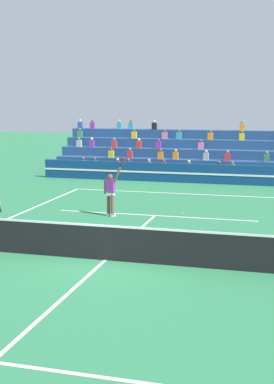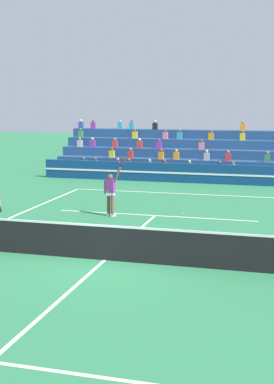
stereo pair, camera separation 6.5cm
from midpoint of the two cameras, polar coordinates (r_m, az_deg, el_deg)
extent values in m
plane|color=#2D7A4C|center=(15.80, -3.35, -7.27)|extent=(120.00, 120.00, 0.00)
cube|color=white|center=(27.06, 4.66, -0.16)|extent=(11.00, 0.10, 0.01)
cube|color=white|center=(21.80, 2.01, -2.52)|extent=(8.25, 0.10, 0.01)
cube|color=white|center=(15.80, -3.35, -7.26)|extent=(0.10, 12.85, 0.01)
cube|color=black|center=(15.67, -3.37, -5.52)|extent=(11.90, 0.02, 1.00)
cube|color=white|center=(15.54, -3.39, -3.63)|extent=(11.90, 0.04, 0.06)
cube|color=navy|center=(30.60, 5.95, 1.99)|extent=(18.00, 0.24, 1.10)
cube|color=white|center=(30.48, 5.91, 1.96)|extent=(18.00, 0.02, 0.10)
cube|color=navy|center=(31.89, 6.31, 1.79)|extent=(18.12, 0.95, 0.55)
cube|color=#338C4C|center=(32.53, -0.80, 2.88)|extent=(0.32, 0.22, 0.44)
sphere|color=brown|center=(32.49, -0.80, 3.44)|extent=(0.18, 0.18, 0.18)
cube|color=black|center=(31.47, 8.85, 2.54)|extent=(0.32, 0.22, 0.44)
sphere|color=brown|center=(31.44, 8.87, 3.12)|extent=(0.18, 0.18, 0.18)
cube|color=#338C4C|center=(31.71, 5.67, 2.66)|extent=(0.32, 0.22, 0.44)
sphere|color=beige|center=(31.68, 5.68, 3.24)|extent=(0.18, 0.18, 0.18)
cube|color=teal|center=(33.45, -5.65, 3.02)|extent=(0.32, 0.22, 0.44)
sphere|color=brown|center=(33.41, -5.65, 3.57)|extent=(0.18, 0.18, 0.18)
cube|color=red|center=(31.99, 3.00, 2.76)|extent=(0.32, 0.22, 0.44)
sphere|color=brown|center=(31.96, 3.00, 3.33)|extent=(0.18, 0.18, 0.18)
cube|color=black|center=(32.72, -1.96, 2.92)|extent=(0.32, 0.22, 0.44)
sphere|color=beige|center=(32.69, -1.96, 3.48)|extent=(0.18, 0.18, 0.18)
cube|color=pink|center=(32.20, 1.41, 2.81)|extent=(0.32, 0.22, 0.44)
sphere|color=tan|center=(32.16, 1.41, 3.38)|extent=(0.18, 0.18, 0.18)
cube|color=silver|center=(31.40, 10.25, 2.49)|extent=(0.32, 0.22, 0.44)
sphere|color=brown|center=(31.36, 10.27, 3.07)|extent=(0.18, 0.18, 0.18)
cube|color=teal|center=(33.19, -4.41, 2.99)|extent=(0.32, 0.22, 0.44)
sphere|color=brown|center=(33.15, -4.42, 3.54)|extent=(0.18, 0.18, 0.18)
cube|color=navy|center=(32.79, 6.58, 2.49)|extent=(18.12, 0.95, 1.10)
cube|color=orange|center=(32.95, 2.65, 3.92)|extent=(0.32, 0.22, 0.44)
sphere|color=brown|center=(32.92, 2.65, 4.48)|extent=(0.18, 0.18, 0.18)
cube|color=yellow|center=(33.78, -2.65, 4.06)|extent=(0.32, 0.22, 0.44)
sphere|color=brown|center=(33.75, -2.65, 4.60)|extent=(0.18, 0.18, 0.18)
cube|color=red|center=(33.42, -0.64, 4.01)|extent=(0.32, 0.22, 0.44)
sphere|color=#9E7051|center=(33.39, -0.64, 4.56)|extent=(0.18, 0.18, 0.18)
cube|color=#B2B2B7|center=(32.46, 7.50, 3.76)|extent=(0.32, 0.22, 0.44)
sphere|color=beige|center=(32.43, 7.51, 4.33)|extent=(0.18, 0.18, 0.18)
cube|color=#338C4C|center=(32.18, 13.79, 3.52)|extent=(0.32, 0.22, 0.44)
sphere|color=#9E7051|center=(32.15, 13.81, 4.09)|extent=(0.18, 0.18, 0.18)
cube|color=red|center=(32.31, 9.74, 3.68)|extent=(0.32, 0.22, 0.44)
sphere|color=#9E7051|center=(32.28, 9.76, 4.25)|extent=(0.18, 0.18, 0.18)
cube|color=orange|center=(32.75, 4.27, 3.87)|extent=(0.32, 0.22, 0.44)
sphere|color=tan|center=(32.72, 4.28, 4.43)|extent=(0.18, 0.18, 0.18)
cube|color=navy|center=(33.69, 6.83, 3.14)|extent=(18.12, 0.95, 1.65)
cube|color=pink|center=(33.41, 6.95, 4.89)|extent=(0.32, 0.22, 0.44)
sphere|color=brown|center=(33.38, 6.96, 5.44)|extent=(0.18, 0.18, 0.18)
cube|color=red|center=(34.66, -2.31, 5.12)|extent=(0.32, 0.22, 0.44)
sphere|color=#9E7051|center=(34.63, -2.32, 5.65)|extent=(0.18, 0.18, 0.18)
cube|color=purple|center=(33.90, 2.41, 5.02)|extent=(0.32, 0.22, 0.44)
sphere|color=brown|center=(33.87, 2.42, 5.56)|extent=(0.18, 0.18, 0.18)
cube|color=#B2B2B7|center=(35.46, -6.07, 5.18)|extent=(0.32, 0.22, 0.44)
sphere|color=#9E7051|center=(35.43, -6.08, 5.69)|extent=(0.18, 0.18, 0.18)
cube|color=red|center=(34.20, 0.33, 5.07)|extent=(0.32, 0.22, 0.44)
sphere|color=beige|center=(34.17, 0.33, 5.60)|extent=(0.18, 0.18, 0.18)
cube|color=purple|center=(35.15, -4.71, 5.16)|extent=(0.32, 0.22, 0.44)
sphere|color=beige|center=(35.12, -4.72, 5.68)|extent=(0.18, 0.18, 0.18)
cube|color=navy|center=(34.59, 7.08, 3.77)|extent=(18.12, 0.95, 2.20)
cube|color=orange|center=(34.24, 7.96, 5.90)|extent=(0.32, 0.22, 0.44)
sphere|color=brown|center=(34.23, 7.97, 6.44)|extent=(0.18, 0.18, 0.18)
cube|color=#338C4C|center=(36.41, -5.99, 6.16)|extent=(0.32, 0.22, 0.44)
sphere|color=brown|center=(36.40, -6.00, 6.66)|extent=(0.18, 0.18, 0.18)
cube|color=yellow|center=(34.05, 11.25, 5.79)|extent=(0.32, 0.22, 0.44)
sphere|color=brown|center=(34.03, 11.26, 6.33)|extent=(0.18, 0.18, 0.18)
cube|color=yellow|center=(35.22, -0.18, 6.10)|extent=(0.32, 0.22, 0.44)
sphere|color=brown|center=(35.21, -0.18, 6.62)|extent=(0.18, 0.18, 0.18)
cube|color=pink|center=(34.74, 3.09, 6.03)|extent=(0.32, 0.22, 0.44)
sphere|color=brown|center=(34.72, 3.10, 6.56)|extent=(0.18, 0.18, 0.18)
cube|color=teal|center=(34.56, 4.61, 6.00)|extent=(0.32, 0.22, 0.44)
sphere|color=brown|center=(34.54, 4.62, 6.53)|extent=(0.18, 0.18, 0.18)
cube|color=navy|center=(35.50, 7.30, 4.36)|extent=(18.12, 0.95, 2.75)
cube|color=purple|center=(37.07, -4.64, 7.09)|extent=(0.32, 0.22, 0.44)
sphere|color=brown|center=(37.06, -4.64, 7.59)|extent=(0.18, 0.18, 0.18)
cube|color=#2D4CA5|center=(37.39, -5.94, 7.09)|extent=(0.32, 0.22, 0.44)
sphere|color=beige|center=(37.37, -5.95, 7.58)|extent=(0.18, 0.18, 0.18)
cube|color=teal|center=(36.24, -0.51, 7.07)|extent=(0.32, 0.22, 0.44)
sphere|color=brown|center=(36.22, -0.51, 7.57)|extent=(0.18, 0.18, 0.18)
cube|color=orange|center=(34.97, 11.27, 6.79)|extent=(0.32, 0.22, 0.44)
sphere|color=#9E7051|center=(34.96, 11.29, 7.31)|extent=(0.18, 0.18, 0.18)
cube|color=black|center=(35.84, 1.99, 7.03)|extent=(0.32, 0.22, 0.44)
sphere|color=beige|center=(35.82, 1.99, 7.54)|extent=(0.18, 0.18, 0.18)
cube|color=teal|center=(36.47, -1.77, 7.08)|extent=(0.32, 0.22, 0.44)
sphere|color=tan|center=(36.46, -1.77, 7.58)|extent=(0.18, 0.18, 0.18)
cylinder|color=brown|center=(21.71, -2.96, -1.37)|extent=(0.14, 0.14, 0.90)
cylinder|color=brown|center=(21.54, -2.54, -1.46)|extent=(0.14, 0.14, 0.90)
cube|color=white|center=(21.56, -2.76, -0.13)|extent=(0.35, 0.25, 0.20)
cube|color=purple|center=(21.51, -2.77, 0.66)|extent=(0.39, 0.26, 0.56)
sphere|color=brown|center=(21.46, -2.77, 1.61)|extent=(0.22, 0.22, 0.22)
cube|color=white|center=(21.83, -2.90, -2.40)|extent=(0.16, 0.28, 0.09)
cube|color=white|center=(21.66, -2.48, -2.49)|extent=(0.16, 0.28, 0.09)
cylinder|color=brown|center=(21.64, -3.32, 0.55)|extent=(0.09, 0.09, 0.56)
cylinder|color=brown|center=(21.29, -2.00, 1.93)|extent=(0.31, 0.14, 0.59)
cylinder|color=black|center=(21.18, -1.66, 2.91)|extent=(0.11, 0.05, 0.22)
torus|color=#B21E1E|center=(21.13, -1.50, 3.35)|extent=(0.40, 0.10, 0.40)
sphere|color=#C6DB33|center=(22.07, 4.95, -2.32)|extent=(0.07, 0.07, 0.07)
camera|label=1|loc=(0.03, -89.91, 0.02)|focal=50.00mm
camera|label=2|loc=(0.03, 90.09, -0.02)|focal=50.00mm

